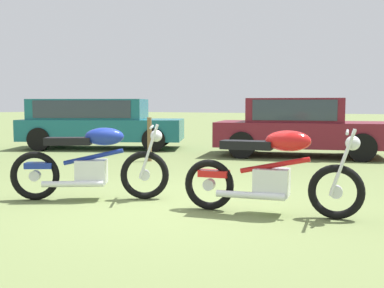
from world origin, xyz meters
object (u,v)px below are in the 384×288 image
motorcycle_blue (92,164)px  car_teal (96,120)px  motorcycle_red (272,173)px  car_burgundy (298,124)px  fence_post_wooden (149,139)px

motorcycle_blue → car_teal: 7.52m
motorcycle_red → car_burgundy: (-1.44, 6.28, 0.31)m
car_burgundy → fence_post_wooden: 3.77m
motorcycle_red → car_teal: bearing=133.0°
motorcycle_red → car_burgundy: size_ratio=0.47×
motorcycle_red → car_teal: size_ratio=0.43×
motorcycle_blue → motorcycle_red: 2.44m
motorcycle_red → fence_post_wooden: size_ratio=2.11×
car_burgundy → fence_post_wooden: (-2.66, -2.65, -0.30)m
car_teal → fence_post_wooden: size_ratio=4.95×
car_burgundy → motorcycle_blue: bearing=-112.8°
motorcycle_blue → motorcycle_red: bearing=-22.9°
motorcycle_blue → car_burgundy: bearing=51.1°
motorcycle_blue → car_burgundy: 6.69m
motorcycle_blue → car_burgundy: car_burgundy is taller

